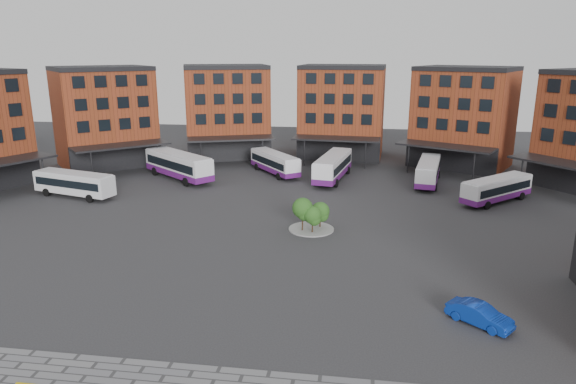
# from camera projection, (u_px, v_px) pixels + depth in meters

# --- Properties ---
(ground) EXTENTS (160.00, 160.00, 0.00)m
(ground) POSITION_uv_depth(u_px,v_px,m) (269.00, 281.00, 38.75)
(ground) COLOR #28282B
(ground) RESTS_ON ground
(main_building) EXTENTS (94.14, 42.48, 14.60)m
(main_building) POSITION_uv_depth(u_px,v_px,m) (283.00, 119.00, 73.94)
(main_building) COLOR maroon
(main_building) RESTS_ON ground
(tree_island) EXTENTS (4.40, 4.40, 3.34)m
(tree_island) POSITION_uv_depth(u_px,v_px,m) (311.00, 214.00, 49.13)
(tree_island) COLOR gray
(tree_island) RESTS_ON ground
(bus_a) EXTENTS (10.73, 5.04, 2.96)m
(bus_a) POSITION_uv_depth(u_px,v_px,m) (74.00, 182.00, 60.60)
(bus_a) COLOR silver
(bus_a) RESTS_ON ground
(bus_b) EXTENTS (11.65, 10.22, 3.56)m
(bus_b) POSITION_uv_depth(u_px,v_px,m) (178.00, 165.00, 68.98)
(bus_b) COLOR white
(bus_b) RESTS_ON ground
(bus_c) EXTENTS (8.35, 9.89, 2.98)m
(bus_c) POSITION_uv_depth(u_px,v_px,m) (275.00, 163.00, 71.89)
(bus_c) COLOR white
(bus_c) RESTS_ON ground
(bus_d) EXTENTS (4.69, 12.18, 3.35)m
(bus_d) POSITION_uv_depth(u_px,v_px,m) (333.00, 166.00, 68.67)
(bus_d) COLOR white
(bus_d) RESTS_ON ground
(bus_e) EXTENTS (4.42, 11.11, 3.05)m
(bus_e) POSITION_uv_depth(u_px,v_px,m) (428.00, 171.00, 66.67)
(bus_e) COLOR silver
(bus_e) RESTS_ON ground
(bus_f) EXTENTS (9.14, 8.67, 2.89)m
(bus_f) POSITION_uv_depth(u_px,v_px,m) (497.00, 189.00, 58.50)
(bus_f) COLOR silver
(bus_f) RESTS_ON ground
(blue_car) EXTENTS (4.14, 3.72, 1.37)m
(blue_car) POSITION_uv_depth(u_px,v_px,m) (479.00, 315.00, 32.53)
(blue_car) COLOR #0C2F9E
(blue_car) RESTS_ON ground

